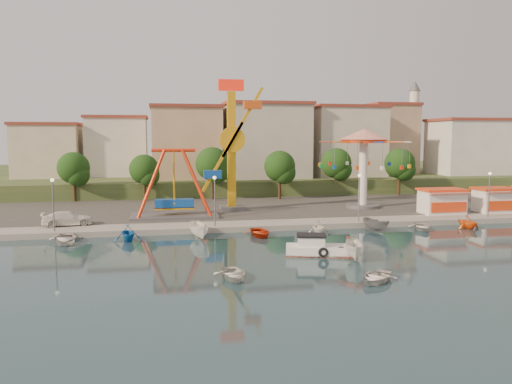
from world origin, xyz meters
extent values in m
plane|color=#16313D|center=(0.00, 0.00, 0.00)|extent=(200.00, 200.00, 0.00)
cube|color=#9E998E|center=(0.00, 62.00, 0.30)|extent=(200.00, 100.00, 0.60)
cube|color=#4C4944|center=(0.00, 30.00, 0.60)|extent=(90.00, 28.00, 0.01)
cube|color=#384C26|center=(0.00, 67.00, 1.50)|extent=(200.00, 60.00, 3.00)
cube|color=#59595E|center=(-12.04, 19.87, 0.75)|extent=(10.00, 5.00, 0.30)
cube|color=#1349A7|center=(-12.04, 19.87, 2.20)|extent=(4.50, 1.40, 1.00)
cylinder|color=red|center=(-12.04, 19.87, 8.40)|extent=(5.00, 0.40, 0.40)
cube|color=#59595E|center=(-4.66, 24.38, 0.85)|extent=(3.00, 3.00, 0.50)
cube|color=orange|center=(-4.66, 24.38, 8.10)|extent=(1.00, 1.00, 15.00)
cube|color=red|center=(-4.66, 24.38, 16.40)|extent=(3.20, 0.50, 1.40)
cylinder|color=orange|center=(-4.66, 23.58, 9.60)|extent=(3.20, 0.50, 3.20)
cube|color=orange|center=(-3.39, 23.38, 11.75)|extent=(5.37, 0.35, 8.80)
cube|color=#CA4A11|center=(-2.13, 23.38, 13.91)|extent=(2.20, 1.20, 1.00)
cylinder|color=#59595E|center=(12.69, 23.23, 0.80)|extent=(4.40, 4.40, 0.40)
cylinder|color=white|center=(12.69, 23.23, 5.10)|extent=(1.10, 1.10, 9.00)
cylinder|color=red|center=(12.69, 23.23, 9.40)|extent=(6.00, 6.00, 0.50)
cone|color=red|center=(12.69, 23.23, 10.30)|extent=(6.40, 6.40, 1.40)
cube|color=white|center=(20.15, 16.50, 2.00)|extent=(5.00, 3.00, 2.80)
cube|color=red|center=(20.15, 16.50, 3.55)|extent=(5.40, 3.40, 0.25)
cube|color=red|center=(20.15, 14.80, 3.20)|extent=(5.00, 0.77, 0.43)
cube|color=white|center=(27.59, 16.50, 2.00)|extent=(5.00, 3.00, 2.80)
cube|color=red|center=(27.59, 16.50, 3.55)|extent=(5.40, 3.40, 0.25)
cube|color=red|center=(27.59, 14.80, 3.20)|extent=(5.00, 0.77, 0.43)
cylinder|color=#59595E|center=(-24.00, 13.00, 3.10)|extent=(0.14, 0.14, 5.00)
cylinder|color=#59595E|center=(-8.00, 13.00, 3.10)|extent=(0.14, 0.14, 5.00)
cylinder|color=#59595E|center=(8.00, 13.00, 3.10)|extent=(0.14, 0.14, 5.00)
cylinder|color=#59595E|center=(24.00, 13.00, 3.10)|extent=(0.14, 0.14, 5.00)
cylinder|color=#382314|center=(-26.00, 36.98, 2.40)|extent=(0.44, 0.44, 3.60)
sphere|color=black|center=(-26.00, 36.98, 5.49)|extent=(4.60, 4.60, 4.60)
cylinder|color=#382314|center=(-16.00, 36.24, 2.30)|extent=(0.44, 0.44, 3.40)
sphere|color=black|center=(-16.00, 36.24, 5.22)|extent=(4.35, 4.35, 4.35)
cylinder|color=#382314|center=(-6.00, 35.81, 2.56)|extent=(0.44, 0.44, 3.92)
sphere|color=black|center=(-6.00, 35.81, 5.94)|extent=(5.02, 5.02, 5.02)
cylinder|color=#382314|center=(4.00, 34.36, 2.43)|extent=(0.44, 0.44, 3.66)
sphere|color=black|center=(4.00, 34.36, 5.58)|extent=(4.68, 4.68, 4.68)
cylinder|color=#382314|center=(14.00, 37.35, 2.50)|extent=(0.44, 0.44, 3.80)
sphere|color=black|center=(14.00, 37.35, 5.77)|extent=(4.86, 4.86, 4.86)
cylinder|color=#382314|center=(24.00, 35.54, 2.49)|extent=(0.44, 0.44, 3.77)
sphere|color=black|center=(24.00, 35.54, 5.73)|extent=(4.83, 4.83, 4.83)
cube|color=beige|center=(-33.37, 46.06, 8.93)|extent=(9.26, 9.53, 11.87)
cube|color=silver|center=(-21.33, 51.38, 7.32)|extent=(12.33, 9.01, 8.63)
cube|color=tan|center=(-8.19, 51.96, 8.62)|extent=(11.95, 9.28, 11.23)
cube|color=beige|center=(5.60, 48.80, 7.60)|extent=(12.59, 10.50, 9.20)
cube|color=beige|center=(19.07, 52.20, 7.62)|extent=(10.75, 9.23, 9.24)
cube|color=tan|center=(32.37, 50.33, 8.61)|extent=(12.77, 10.96, 11.21)
cube|color=silver|center=(44.15, 48.77, 9.18)|extent=(8.23, 8.98, 12.36)
cube|color=beige|center=(56.03, 53.70, 7.38)|extent=(11.59, 10.93, 8.76)
cylinder|color=silver|center=(36.00, 54.00, 11.00)|extent=(1.80, 1.80, 16.00)
cylinder|color=#59595E|center=(36.00, 54.00, 16.00)|extent=(2.80, 2.80, 0.30)
cone|color=#59595E|center=(36.00, 54.00, 20.00)|extent=(2.20, 2.20, 2.00)
cube|color=white|center=(-0.48, 0.81, 0.33)|extent=(5.89, 3.44, 1.00)
cube|color=red|center=(-0.48, 0.81, 0.09)|extent=(5.89, 3.44, 0.18)
cube|color=white|center=(-1.14, 0.92, 1.16)|extent=(2.56, 2.17, 1.00)
cube|color=black|center=(-1.14, 0.92, 1.72)|extent=(2.83, 2.44, 0.13)
torus|color=black|center=(-0.48, -0.30, 0.50)|extent=(0.87, 0.43, 0.84)
torus|color=black|center=(1.07, -0.24, 0.50)|extent=(0.87, 0.43, 0.84)
imported|color=silver|center=(-8.55, -4.85, 0.35)|extent=(2.77, 3.65, 0.71)
imported|color=silver|center=(0.96, -7.39, 0.36)|extent=(4.17, 4.14, 0.71)
imported|color=silver|center=(1.94, -1.06, 0.75)|extent=(2.64, 4.17, 1.51)
imported|color=white|center=(-23.31, 16.18, 1.35)|extent=(5.44, 2.95, 1.50)
imported|color=silver|center=(-22.42, 9.80, 0.44)|extent=(3.60, 4.62, 0.88)
imported|color=blue|center=(-16.70, 9.80, 0.80)|extent=(3.07, 3.41, 1.60)
imported|color=white|center=(-9.85, 9.80, 0.80)|extent=(2.24, 4.37, 1.61)
imported|color=red|center=(-3.84, 9.80, 0.40)|extent=(2.96, 3.98, 0.79)
imported|color=white|center=(2.33, 9.80, 0.73)|extent=(2.44, 2.81, 1.46)
imported|color=#5C5D62|center=(8.64, 9.80, 0.72)|extent=(2.46, 3.96, 1.43)
imported|color=silver|center=(13.92, 9.80, 0.37)|extent=(3.53, 4.21, 0.75)
imported|color=orange|center=(19.26, 9.80, 0.76)|extent=(2.94, 3.26, 1.52)
camera|label=1|loc=(-13.25, -38.65, 9.88)|focal=35.00mm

